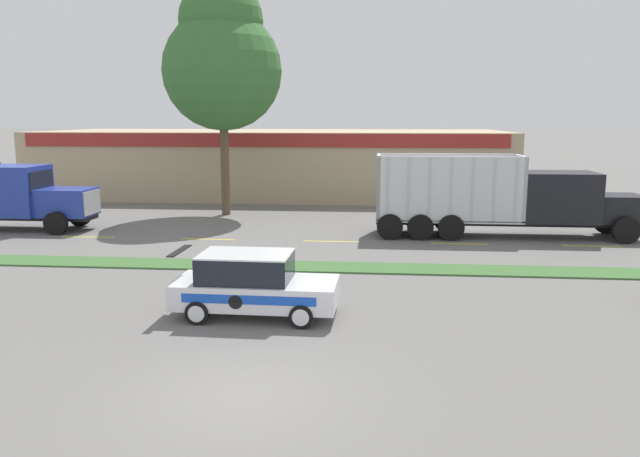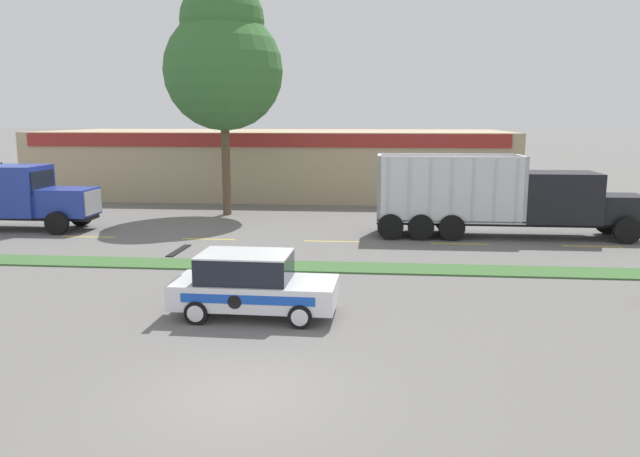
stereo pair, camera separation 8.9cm
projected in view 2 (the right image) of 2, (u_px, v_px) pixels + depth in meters
ground_plane at (242, 393)px, 11.99m from camera, size 600.00×600.00×0.00m
grass_verge at (305, 267)px, 22.05m from camera, size 120.00×1.54×0.06m
centre_line_2 at (90, 237)px, 27.68m from camera, size 2.40×0.14×0.01m
centre_line_3 at (208, 239)px, 27.18m from camera, size 2.40×0.14×0.01m
centre_line_4 at (332, 241)px, 26.68m from camera, size 2.40×0.14×0.01m
centre_line_5 at (460, 244)px, 26.17m from camera, size 2.40×0.14×0.01m
centre_line_6 at (593, 246)px, 25.67m from camera, size 2.40×0.14×0.01m
dump_truck_lead at (525, 201)px, 27.38m from camera, size 11.50×2.58×3.61m
rally_car at (252, 284)px, 16.60m from camera, size 4.38×2.10×1.74m
store_building_backdrop at (277, 162)px, 43.50m from camera, size 30.94×12.10×4.33m
tree_behind_left at (223, 58)px, 32.65m from camera, size 6.28×6.28×12.38m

